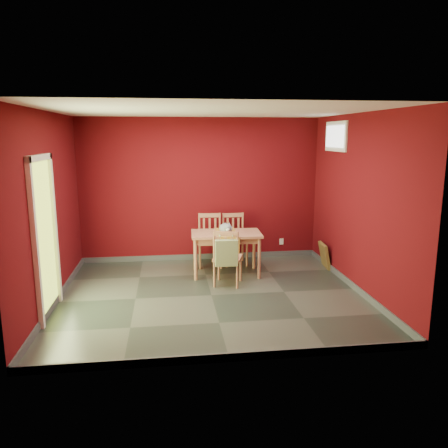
{
  "coord_description": "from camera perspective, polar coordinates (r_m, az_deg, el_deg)",
  "views": [
    {
      "loc": [
        -0.61,
        -6.21,
        2.36
      ],
      "look_at": [
        0.25,
        0.45,
        1.0
      ],
      "focal_mm": 35.0,
      "sensor_mm": 36.0,
      "label": 1
    }
  ],
  "objects": [
    {
      "name": "room_shell",
      "position": [
        6.66,
        -1.66,
        -8.87
      ],
      "size": [
        4.5,
        4.5,
        4.5
      ],
      "color": "#4D070C",
      "rests_on": "ground"
    },
    {
      "name": "picture_frame",
      "position": [
        8.17,
        12.98,
        -4.01
      ],
      "size": [
        0.18,
        0.46,
        0.45
      ],
      "color": "brown",
      "rests_on": "ground"
    },
    {
      "name": "cat",
      "position": [
        7.37,
        0.23,
        -0.35
      ],
      "size": [
        0.39,
        0.52,
        0.23
      ],
      "primitive_type": null,
      "rotation": [
        0.0,
        0.0,
        -0.36
      ],
      "color": "slate",
      "rests_on": "table_runner"
    },
    {
      "name": "chair_near",
      "position": [
        6.97,
        0.43,
        -4.3
      ],
      "size": [
        0.54,
        0.54,
        0.92
      ],
      "color": "#A76C4E",
      "rests_on": "ground"
    },
    {
      "name": "chair_far_left",
      "position": [
        8.04,
        -1.84,
        -2.03
      ],
      "size": [
        0.47,
        0.47,
        0.95
      ],
      "color": "#A76C4E",
      "rests_on": "ground"
    },
    {
      "name": "ground",
      "position": [
        6.67,
        -1.65,
        -9.27
      ],
      "size": [
        4.5,
        4.5,
        0.0
      ],
      "primitive_type": "plane",
      "color": "#2D342D",
      "rests_on": "ground"
    },
    {
      "name": "doorway",
      "position": [
        6.16,
        -22.43,
        -1.02
      ],
      "size": [
        0.06,
        1.01,
        2.13
      ],
      "color": "#B7D838",
      "rests_on": "ground"
    },
    {
      "name": "table_runner",
      "position": [
        7.35,
        0.4,
        -1.75
      ],
      "size": [
        0.37,
        0.73,
        0.36
      ],
      "color": "#AC7C2C",
      "rests_on": "dining_table"
    },
    {
      "name": "window",
      "position": [
        7.75,
        14.38,
        11.03
      ],
      "size": [
        0.05,
        0.9,
        0.5
      ],
      "color": "white",
      "rests_on": "room_shell"
    },
    {
      "name": "outlet_plate",
      "position": [
        8.74,
        7.51,
        -2.28
      ],
      "size": [
        0.08,
        0.02,
        0.12
      ],
      "primitive_type": "cube",
      "color": "silver",
      "rests_on": "room_shell"
    },
    {
      "name": "chair_far_right",
      "position": [
        8.15,
        1.37,
        -1.89
      ],
      "size": [
        0.46,
        0.46,
        0.94
      ],
      "color": "#A76C4E",
      "rests_on": "ground"
    },
    {
      "name": "tote_bag",
      "position": [
        6.73,
        0.32,
        -3.78
      ],
      "size": [
        0.35,
        0.2,
        0.48
      ],
      "color": "#7E8F5B",
      "rests_on": "chair_near"
    },
    {
      "name": "dining_table",
      "position": [
        7.47,
        0.28,
        -1.81
      ],
      "size": [
        1.21,
        0.74,
        0.74
      ],
      "color": "#A76C4E",
      "rests_on": "ground"
    }
  ]
}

